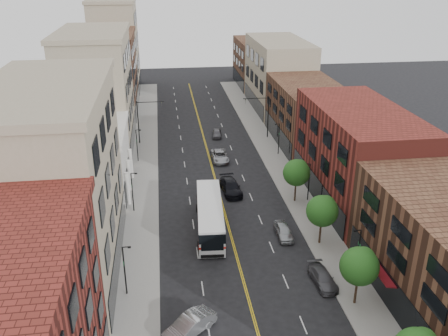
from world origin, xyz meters
name	(u,v)px	position (x,y,z in m)	size (l,w,h in m)	color
sidewalk_left	(144,174)	(-10.00, 35.00, 0.07)	(4.00, 110.00, 0.15)	gray
sidewalk_right	(279,167)	(10.00, 35.00, 0.07)	(4.00, 110.00, 0.15)	gray
bldg_l_tanoffice	(56,187)	(-17.00, 13.00, 9.00)	(10.00, 22.00, 18.00)	gray
bldg_l_white	(88,162)	(-17.00, 31.00, 4.00)	(10.00, 14.00, 8.00)	silver
bldg_l_far_a	(98,93)	(-17.00, 48.00, 9.00)	(10.00, 20.00, 18.00)	gray
bldg_l_far_b	(110,75)	(-17.00, 68.00, 7.50)	(10.00, 20.00, 15.00)	#533121
bldg_l_far_c	(115,47)	(-17.00, 86.00, 10.00)	(10.00, 16.00, 20.00)	gray
bldg_r_mid	(357,155)	(17.00, 24.00, 6.00)	(10.00, 22.00, 12.00)	maroon
bldg_r_far_a	(308,114)	(17.00, 45.00, 5.00)	(10.00, 20.00, 10.00)	#533121
bldg_r_far_b	(278,75)	(17.00, 66.00, 7.00)	(10.00, 22.00, 14.00)	gray
bldg_r_far_c	(259,63)	(17.00, 86.00, 5.50)	(10.00, 18.00, 11.00)	#533121
tree_r_1	(360,265)	(9.39, 4.07, 4.13)	(3.40, 3.40, 5.59)	black
tree_r_2	(323,210)	(9.39, 14.07, 4.13)	(3.40, 3.40, 5.59)	black
tree_r_3	(297,172)	(9.39, 24.07, 4.13)	(3.40, 3.40, 5.59)	black
lamp_l_1	(125,268)	(-10.95, 8.00, 2.97)	(0.81, 0.55, 5.05)	black
lamp_l_2	(133,190)	(-10.95, 24.00, 2.97)	(0.81, 0.55, 5.05)	black
lamp_l_3	(137,144)	(-10.95, 40.00, 2.97)	(0.81, 0.55, 5.05)	black
lamp_r_1	(358,250)	(10.95, 8.00, 2.97)	(0.81, 0.55, 5.05)	black
lamp_r_2	(309,180)	(10.95, 24.00, 2.97)	(0.81, 0.55, 5.05)	black
lamp_r_3	(279,137)	(10.95, 40.00, 2.97)	(0.81, 0.55, 5.05)	black
signal_mast_left	(142,117)	(-10.27, 48.00, 4.65)	(4.49, 0.18, 7.20)	black
signal_mast_right	(264,112)	(10.27, 48.00, 4.65)	(4.49, 0.18, 7.20)	black
city_bus	(210,214)	(-2.15, 18.75, 1.89)	(3.68, 12.82, 3.26)	silver
car_angle_b	(189,326)	(-5.60, 2.28, 0.80)	(1.70, 4.88, 1.61)	#A5A8AC
car_parked_mid	(323,278)	(7.40, 7.23, 0.65)	(1.81, 4.46, 1.29)	#4B4A4F
car_parked_far	(284,231)	(5.80, 15.92, 0.71)	(1.67, 4.15, 1.41)	#989A9F
car_lane_behind	(205,188)	(-1.80, 28.00, 0.64)	(1.36, 3.91, 1.29)	#4A4A4F
car_lane_a	(231,187)	(1.56, 27.63, 0.82)	(2.29, 5.64, 1.64)	black
car_lane_b	(220,156)	(1.50, 38.87, 0.73)	(2.43, 5.28, 1.47)	#9D9FA4
car_lane_c	(217,133)	(2.33, 49.63, 0.65)	(1.54, 3.83, 1.31)	#545359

